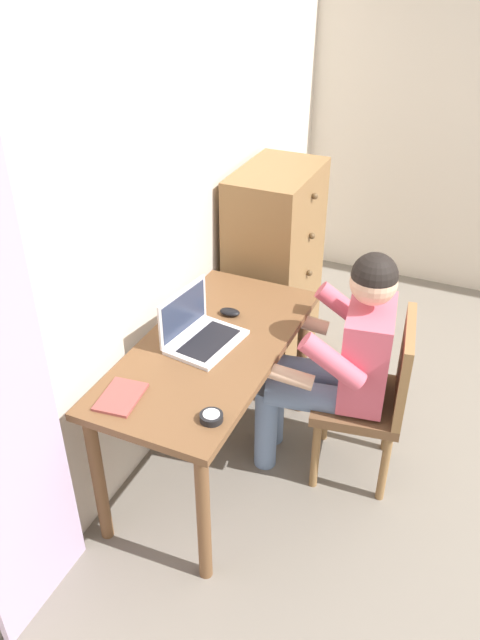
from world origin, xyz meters
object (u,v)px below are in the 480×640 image
(dresser, at_px, (275,266))
(chair, at_px, (375,393))
(person_seated, at_px, (339,355))
(laptop, at_px, (199,331))
(notebook_pad, at_px, (121,397))
(desk, at_px, (211,364))
(computer_mouse, at_px, (230,312))
(desk_clock, at_px, (211,417))

(dresser, bearing_deg, chair, -134.51)
(dresser, height_order, person_seated, person_seated)
(laptop, bearing_deg, notebook_pad, 168.14)
(desk, bearing_deg, dresser, 5.86)
(computer_mouse, bearing_deg, chair, -92.62)
(dresser, xyz_separation_m, laptop, (-1.07, -0.05, 0.20))
(laptop, bearing_deg, computer_mouse, -7.52)
(laptop, xyz_separation_m, desk_clock, (-0.45, -0.28, -0.04))
(computer_mouse, xyz_separation_m, desk_clock, (-0.71, -0.25, -0.00))
(dresser, distance_m, desk_clock, 1.56)
(chair, xyz_separation_m, notebook_pad, (-0.75, 0.86, 0.26))
(notebook_pad, bearing_deg, laptop, -18.89)
(notebook_pad, bearing_deg, computer_mouse, -17.40)
(person_seated, distance_m, desk_clock, 0.76)
(laptop, height_order, notebook_pad, laptop)
(desk_clock, bearing_deg, computer_mouse, 19.48)
(desk, bearing_deg, desk_clock, -153.19)
(person_seated, bearing_deg, desk, 116.04)
(person_seated, bearing_deg, dresser, 37.47)
(laptop, bearing_deg, desk_clock, -147.86)
(person_seated, bearing_deg, chair, -81.84)
(dresser, bearing_deg, desk, -174.14)
(desk, height_order, desk_clock, desk_clock)
(desk, distance_m, chair, 0.77)
(desk, xyz_separation_m, person_seated, (0.25, -0.52, 0.04))
(laptop, relative_size, computer_mouse, 3.71)
(desk, relative_size, laptop, 3.45)
(dresser, relative_size, notebook_pad, 5.63)
(desk, distance_m, laptop, 0.17)
(desk, distance_m, desk_clock, 0.51)
(desk, bearing_deg, notebook_pad, 161.14)
(notebook_pad, bearing_deg, chair, -55.95)
(chair, relative_size, person_seated, 0.73)
(person_seated, xyz_separation_m, laptop, (-0.25, 0.58, 0.12))
(chair, distance_m, person_seated, 0.26)
(person_seated, bearing_deg, computer_mouse, 88.99)
(chair, height_order, computer_mouse, chair)
(computer_mouse, distance_m, desk_clock, 0.75)
(notebook_pad, bearing_deg, desk_clock, -92.58)
(desk, relative_size, chair, 1.47)
(desk, height_order, laptop, laptop)
(desk, distance_m, notebook_pad, 0.51)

